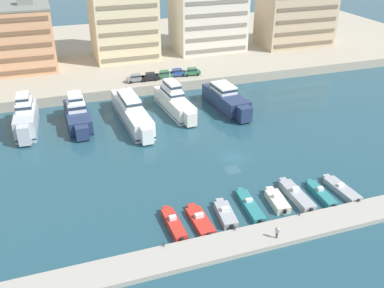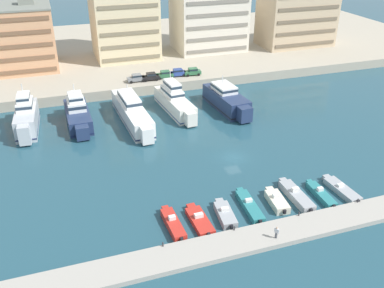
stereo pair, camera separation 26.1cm
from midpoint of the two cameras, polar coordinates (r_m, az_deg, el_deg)
The scene contains 30 objects.
ground_plane at distance 73.33m, azimuth 5.65°, elevation -1.79°, with size 400.00×400.00×0.00m, color #234C5B.
quay_promenade at distance 133.26m, azimuth -6.43°, elevation 12.50°, with size 180.00×70.00×2.27m, color #ADA38E.
pier_dock at distance 58.39m, azimuth 13.91°, elevation -10.92°, with size 120.00×4.50×0.68m, color #A8A399.
yacht_silver_far_left at distance 87.33m, azimuth -21.13°, elevation 3.34°, with size 4.46×15.03×8.71m.
yacht_navy_left at distance 87.10m, azimuth -14.91°, elevation 3.90°, with size 4.52×16.05×7.69m.
yacht_white_mid_left at distance 85.93m, azimuth -7.91°, elevation 4.27°, with size 4.91×22.36×6.89m.
yacht_ivory_center_left at distance 90.08m, azimuth -2.25°, elevation 5.73°, with size 5.16×18.13×7.93m.
yacht_navy_center at distance 91.44m, azimuth 4.72°, elevation 5.91°, with size 5.80×17.11×6.78m.
motorboat_red_far_left at distance 57.29m, azimuth -2.43°, elevation -10.57°, with size 1.86×7.37×1.59m.
motorboat_red_left at distance 58.07m, azimuth 1.10°, elevation -10.11°, with size 2.31×7.16×1.32m.
motorboat_grey_mid_left at distance 59.09m, azimuth 4.55°, elevation -9.29°, with size 2.54×6.39×1.47m.
motorboat_teal_center_left at distance 61.16m, azimuth 7.78°, elevation -8.13°, with size 2.22×8.27×1.30m.
motorboat_cream_center at distance 62.52m, azimuth 11.33°, elevation -7.43°, with size 2.53×6.08×1.60m.
motorboat_grey_center_right at distance 64.28m, azimuth 13.80°, elevation -6.65°, with size 2.03×8.46×1.67m.
motorboat_teal_mid_right at distance 65.74m, azimuth 16.89°, elevation -6.39°, with size 1.80×7.17×1.36m.
motorboat_grey_right at distance 67.71m, azimuth 19.38°, elevation -5.72°, with size 2.34×7.66×1.24m.
car_grey_far_left at distance 101.54m, azimuth -7.36°, elevation 8.76°, with size 4.12×1.95×1.80m.
car_black_left at distance 102.13m, azimuth -5.46°, elevation 8.98°, with size 4.13×1.98×1.80m.
car_green_mid_left at distance 103.31m, azimuth -3.58°, elevation 9.27°, with size 4.17×2.06×1.80m.
car_blue_center_left at distance 104.48m, azimuth -1.87°, elevation 9.53°, with size 4.13×1.97×1.80m.
car_green_center at distance 105.14m, azimuth 0.15°, elevation 9.66°, with size 4.21×2.14×1.80m.
apartment_block_far_left at distance 117.14m, azimuth -21.62°, elevation 13.16°, with size 15.38×16.64×17.55m.
apartment_block_left at distance 119.32m, azimuth -9.15°, elevation 17.64°, with size 16.76×16.10×28.49m.
apartment_block_mid_left at distance 125.73m, azimuth 2.31°, elevation 18.31°, with size 19.58×15.05×27.86m.
apartment_block_center_left at distance 134.42m, azimuth 13.85°, elevation 16.30°, with size 21.39×12.38×19.11m.
pedestrian_near_edge at distance 55.21m, azimuth 11.34°, elevation -11.37°, with size 0.44×0.59×1.72m.
bollard_west at distance 53.58m, azimuth -3.76°, elevation -13.18°, with size 0.20×0.20×0.61m.
bollard_west_mid at distance 56.07m, azimuth 5.80°, elevation -11.09°, with size 0.20×0.20×0.61m.
bollard_east_mid at distance 59.97m, azimuth 14.21°, elevation -8.99°, with size 0.20×0.20×0.61m.
bollard_east at distance 65.03m, azimuth 21.36°, elevation -7.02°, with size 0.20×0.20×0.61m.
Camera 2 is at (-27.04, -57.77, 36.17)m, focal length 40.00 mm.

